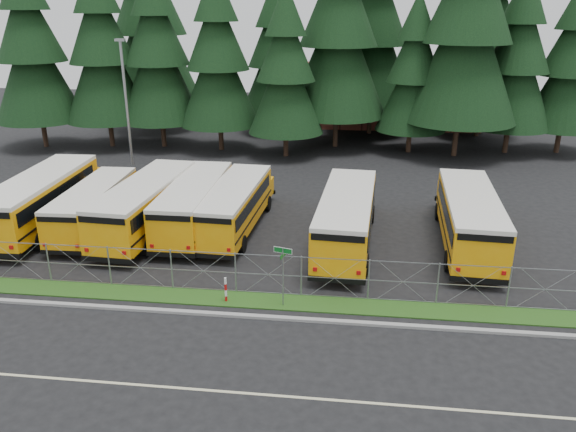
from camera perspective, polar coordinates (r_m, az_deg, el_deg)
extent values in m
plane|color=black|center=(26.89, -2.73, -6.85)|extent=(120.00, 120.00, 0.00)
cube|color=gray|center=(24.20, -3.95, -10.11)|extent=(50.00, 0.25, 0.12)
cube|color=#1A4413|center=(25.41, -3.36, -8.56)|extent=(50.00, 1.40, 0.06)
cube|color=beige|center=(20.29, -6.58, -17.29)|extent=(50.00, 0.12, 0.01)
cube|color=brown|center=(64.20, 8.63, 12.11)|extent=(22.00, 10.00, 6.00)
cylinder|color=gray|center=(24.33, -0.51, -6.27)|extent=(0.06, 0.06, 2.80)
cube|color=#0D611E|center=(23.78, -0.52, -3.52)|extent=(0.78, 0.23, 0.22)
cube|color=white|center=(23.78, -0.52, -3.52)|extent=(0.82, 0.24, 0.26)
cube|color=#0D611E|center=(23.88, -0.52, -4.05)|extent=(0.17, 0.54, 0.18)
cylinder|color=#B20C0C|center=(25.17, -6.34, -7.48)|extent=(0.11, 0.11, 1.20)
cylinder|color=gray|center=(43.49, -16.01, 10.14)|extent=(0.20, 0.20, 10.00)
cube|color=gray|center=(42.91, -16.70, 16.76)|extent=(0.70, 0.35, 0.18)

